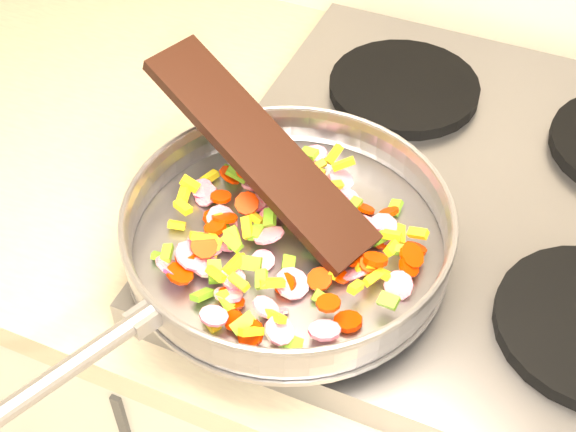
% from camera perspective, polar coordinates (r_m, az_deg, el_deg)
% --- Properties ---
extents(cooktop, '(0.60, 0.60, 0.04)m').
position_cam_1_polar(cooktop, '(0.93, 13.58, 0.62)').
color(cooktop, '#939399').
rests_on(cooktop, counter_top).
extents(grate_fl, '(0.19, 0.19, 0.02)m').
position_cam_1_polar(grate_fl, '(0.84, 2.39, -1.57)').
color(grate_fl, black).
rests_on(grate_fl, cooktop).
extents(grate_bl, '(0.19, 0.19, 0.02)m').
position_cam_1_polar(grate_bl, '(1.04, 8.25, 9.04)').
color(grate_bl, black).
rests_on(grate_bl, cooktop).
extents(saute_pan, '(0.37, 0.51, 0.05)m').
position_cam_1_polar(saute_pan, '(0.80, -0.12, -0.95)').
color(saute_pan, '#9E9EA5').
rests_on(saute_pan, grate_fl).
extents(vegetable_heap, '(0.28, 0.28, 0.05)m').
position_cam_1_polar(vegetable_heap, '(0.81, -0.19, -1.21)').
color(vegetable_heap, yellow).
rests_on(vegetable_heap, saute_pan).
extents(wooden_spatula, '(0.28, 0.16, 0.12)m').
position_cam_1_polar(wooden_spatula, '(0.81, -1.97, 4.65)').
color(wooden_spatula, black).
rests_on(wooden_spatula, saute_pan).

